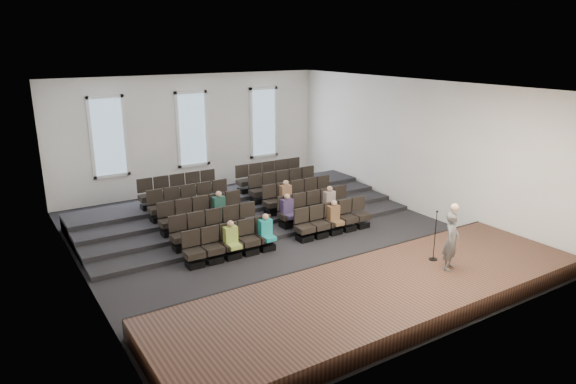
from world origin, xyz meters
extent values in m
plane|color=black|center=(0.00, 0.00, 0.00)|extent=(14.00, 14.00, 0.00)
cube|color=white|center=(0.00, 0.00, 5.01)|extent=(12.00, 14.00, 0.02)
cube|color=white|center=(0.00, 7.02, 2.50)|extent=(12.00, 0.04, 5.00)
cube|color=white|center=(0.00, -7.02, 2.50)|extent=(12.00, 0.04, 5.00)
cube|color=white|center=(-6.02, 0.00, 2.50)|extent=(0.04, 14.00, 5.00)
cube|color=white|center=(6.02, 0.00, 2.50)|extent=(0.04, 14.00, 5.00)
cube|color=#4E3221|center=(0.00, -5.10, 0.25)|extent=(11.80, 3.60, 0.50)
cube|color=black|center=(0.00, -3.33, 0.25)|extent=(11.80, 0.06, 0.52)
cube|color=black|center=(0.00, 2.33, 0.07)|extent=(11.80, 4.80, 0.15)
cube|color=black|center=(0.00, 2.85, 0.15)|extent=(11.80, 3.75, 0.30)
cube|color=black|center=(0.00, 3.38, 0.22)|extent=(11.80, 2.70, 0.45)
cube|color=black|center=(0.00, 3.90, 0.30)|extent=(11.80, 1.65, 0.60)
cube|color=black|center=(-3.13, -0.60, 0.10)|extent=(0.47, 0.43, 0.20)
cube|color=black|center=(-3.13, -0.60, 0.41)|extent=(0.55, 0.50, 0.19)
cube|color=black|center=(-3.13, -0.39, 0.82)|extent=(0.55, 0.08, 0.50)
cube|color=black|center=(-2.53, -0.60, 0.10)|extent=(0.47, 0.43, 0.20)
cube|color=black|center=(-2.53, -0.60, 0.41)|extent=(0.55, 0.50, 0.19)
cube|color=black|center=(-2.53, -0.39, 0.82)|extent=(0.55, 0.08, 0.50)
cube|color=black|center=(-1.93, -0.60, 0.10)|extent=(0.47, 0.43, 0.20)
cube|color=black|center=(-1.93, -0.60, 0.41)|extent=(0.55, 0.50, 0.19)
cube|color=black|center=(-1.93, -0.39, 0.82)|extent=(0.55, 0.08, 0.50)
cube|color=black|center=(-1.33, -0.60, 0.10)|extent=(0.47, 0.43, 0.20)
cube|color=black|center=(-1.33, -0.60, 0.41)|extent=(0.55, 0.50, 0.19)
cube|color=black|center=(-1.33, -0.39, 0.82)|extent=(0.55, 0.08, 0.50)
cube|color=black|center=(-0.73, -0.60, 0.10)|extent=(0.47, 0.43, 0.20)
cube|color=black|center=(-0.73, -0.60, 0.41)|extent=(0.55, 0.50, 0.19)
cube|color=black|center=(-0.73, -0.39, 0.82)|extent=(0.55, 0.08, 0.50)
cube|color=black|center=(0.73, -0.60, 0.10)|extent=(0.47, 0.43, 0.20)
cube|color=black|center=(0.73, -0.60, 0.41)|extent=(0.55, 0.50, 0.19)
cube|color=black|center=(0.73, -0.39, 0.82)|extent=(0.55, 0.08, 0.50)
cube|color=black|center=(1.33, -0.60, 0.10)|extent=(0.47, 0.43, 0.20)
cube|color=black|center=(1.33, -0.60, 0.41)|extent=(0.55, 0.50, 0.19)
cube|color=black|center=(1.33, -0.39, 0.82)|extent=(0.55, 0.08, 0.50)
cube|color=black|center=(1.93, -0.60, 0.10)|extent=(0.47, 0.43, 0.20)
cube|color=black|center=(1.93, -0.60, 0.41)|extent=(0.55, 0.50, 0.19)
cube|color=black|center=(1.93, -0.39, 0.82)|extent=(0.55, 0.08, 0.50)
cube|color=black|center=(2.53, -0.60, 0.10)|extent=(0.47, 0.43, 0.20)
cube|color=black|center=(2.53, -0.60, 0.41)|extent=(0.55, 0.50, 0.19)
cube|color=black|center=(2.53, -0.39, 0.82)|extent=(0.55, 0.08, 0.50)
cube|color=black|center=(3.13, -0.60, 0.10)|extent=(0.47, 0.43, 0.20)
cube|color=black|center=(3.13, -0.60, 0.41)|extent=(0.55, 0.50, 0.19)
cube|color=black|center=(3.13, -0.39, 0.82)|extent=(0.55, 0.08, 0.50)
cube|color=black|center=(-3.13, 0.45, 0.25)|extent=(0.47, 0.43, 0.20)
cube|color=black|center=(-3.13, 0.45, 0.56)|extent=(0.55, 0.50, 0.19)
cube|color=black|center=(-3.13, 0.66, 0.97)|extent=(0.55, 0.08, 0.50)
cube|color=black|center=(-2.53, 0.45, 0.25)|extent=(0.47, 0.43, 0.20)
cube|color=black|center=(-2.53, 0.45, 0.56)|extent=(0.55, 0.50, 0.19)
cube|color=black|center=(-2.53, 0.66, 0.97)|extent=(0.55, 0.08, 0.50)
cube|color=black|center=(-1.93, 0.45, 0.25)|extent=(0.47, 0.43, 0.20)
cube|color=black|center=(-1.93, 0.45, 0.56)|extent=(0.55, 0.50, 0.19)
cube|color=black|center=(-1.93, 0.66, 0.97)|extent=(0.55, 0.08, 0.50)
cube|color=black|center=(-1.33, 0.45, 0.25)|extent=(0.47, 0.43, 0.20)
cube|color=black|center=(-1.33, 0.45, 0.56)|extent=(0.55, 0.50, 0.19)
cube|color=black|center=(-1.33, 0.66, 0.97)|extent=(0.55, 0.08, 0.50)
cube|color=black|center=(-0.73, 0.45, 0.25)|extent=(0.47, 0.43, 0.20)
cube|color=black|center=(-0.73, 0.45, 0.56)|extent=(0.55, 0.50, 0.19)
cube|color=black|center=(-0.73, 0.66, 0.97)|extent=(0.55, 0.08, 0.50)
cube|color=black|center=(0.73, 0.45, 0.25)|extent=(0.47, 0.43, 0.20)
cube|color=black|center=(0.73, 0.45, 0.56)|extent=(0.55, 0.50, 0.19)
cube|color=black|center=(0.73, 0.66, 0.97)|extent=(0.55, 0.08, 0.50)
cube|color=black|center=(1.33, 0.45, 0.25)|extent=(0.47, 0.43, 0.20)
cube|color=black|center=(1.33, 0.45, 0.56)|extent=(0.55, 0.50, 0.19)
cube|color=black|center=(1.33, 0.66, 0.97)|extent=(0.55, 0.08, 0.50)
cube|color=black|center=(1.93, 0.45, 0.25)|extent=(0.47, 0.43, 0.20)
cube|color=black|center=(1.93, 0.45, 0.56)|extent=(0.55, 0.50, 0.19)
cube|color=black|center=(1.93, 0.66, 0.97)|extent=(0.55, 0.08, 0.50)
cube|color=black|center=(2.53, 0.45, 0.25)|extent=(0.47, 0.43, 0.20)
cube|color=black|center=(2.53, 0.45, 0.56)|extent=(0.55, 0.50, 0.19)
cube|color=black|center=(2.53, 0.66, 0.97)|extent=(0.55, 0.08, 0.50)
cube|color=black|center=(3.13, 0.45, 0.25)|extent=(0.47, 0.43, 0.20)
cube|color=black|center=(3.13, 0.45, 0.56)|extent=(0.55, 0.50, 0.19)
cube|color=black|center=(3.13, 0.66, 0.97)|extent=(0.55, 0.08, 0.50)
cube|color=black|center=(-3.13, 1.50, 0.40)|extent=(0.47, 0.42, 0.20)
cube|color=black|center=(-3.13, 1.50, 0.71)|extent=(0.55, 0.50, 0.19)
cube|color=black|center=(-3.13, 1.71, 1.12)|extent=(0.55, 0.08, 0.50)
cube|color=black|center=(-2.53, 1.50, 0.40)|extent=(0.47, 0.42, 0.20)
cube|color=black|center=(-2.53, 1.50, 0.71)|extent=(0.55, 0.50, 0.19)
cube|color=black|center=(-2.53, 1.71, 1.12)|extent=(0.55, 0.08, 0.50)
cube|color=black|center=(-1.93, 1.50, 0.40)|extent=(0.47, 0.42, 0.20)
cube|color=black|center=(-1.93, 1.50, 0.71)|extent=(0.55, 0.50, 0.19)
cube|color=black|center=(-1.93, 1.71, 1.12)|extent=(0.55, 0.08, 0.50)
cube|color=black|center=(-1.33, 1.50, 0.40)|extent=(0.47, 0.42, 0.20)
cube|color=black|center=(-1.33, 1.50, 0.71)|extent=(0.55, 0.50, 0.19)
cube|color=black|center=(-1.33, 1.71, 1.12)|extent=(0.55, 0.08, 0.50)
cube|color=black|center=(-0.73, 1.50, 0.40)|extent=(0.47, 0.42, 0.20)
cube|color=black|center=(-0.73, 1.50, 0.71)|extent=(0.55, 0.50, 0.19)
cube|color=black|center=(-0.73, 1.71, 1.12)|extent=(0.55, 0.08, 0.50)
cube|color=black|center=(0.73, 1.50, 0.40)|extent=(0.47, 0.42, 0.20)
cube|color=black|center=(0.73, 1.50, 0.71)|extent=(0.55, 0.50, 0.19)
cube|color=black|center=(0.73, 1.71, 1.12)|extent=(0.55, 0.08, 0.50)
cube|color=black|center=(1.33, 1.50, 0.40)|extent=(0.47, 0.42, 0.20)
cube|color=black|center=(1.33, 1.50, 0.71)|extent=(0.55, 0.50, 0.19)
cube|color=black|center=(1.33, 1.71, 1.12)|extent=(0.55, 0.08, 0.50)
cube|color=black|center=(1.93, 1.50, 0.40)|extent=(0.47, 0.42, 0.20)
cube|color=black|center=(1.93, 1.50, 0.71)|extent=(0.55, 0.50, 0.19)
cube|color=black|center=(1.93, 1.71, 1.12)|extent=(0.55, 0.08, 0.50)
cube|color=black|center=(2.53, 1.50, 0.40)|extent=(0.47, 0.42, 0.20)
cube|color=black|center=(2.53, 1.50, 0.71)|extent=(0.55, 0.50, 0.19)
cube|color=black|center=(2.53, 1.71, 1.12)|extent=(0.55, 0.08, 0.50)
cube|color=black|center=(3.13, 1.50, 0.40)|extent=(0.47, 0.42, 0.20)
cube|color=black|center=(3.13, 1.50, 0.71)|extent=(0.55, 0.50, 0.19)
cube|color=black|center=(3.13, 1.71, 1.12)|extent=(0.55, 0.08, 0.50)
cube|color=black|center=(-3.13, 2.55, 0.55)|extent=(0.47, 0.42, 0.20)
cube|color=black|center=(-3.13, 2.55, 0.86)|extent=(0.55, 0.50, 0.19)
cube|color=black|center=(-3.13, 2.76, 1.27)|extent=(0.55, 0.08, 0.50)
cube|color=black|center=(-2.53, 2.55, 0.55)|extent=(0.47, 0.42, 0.20)
cube|color=black|center=(-2.53, 2.55, 0.86)|extent=(0.55, 0.50, 0.19)
cube|color=black|center=(-2.53, 2.76, 1.27)|extent=(0.55, 0.08, 0.50)
cube|color=black|center=(-1.93, 2.55, 0.55)|extent=(0.47, 0.42, 0.20)
cube|color=black|center=(-1.93, 2.55, 0.86)|extent=(0.55, 0.50, 0.19)
cube|color=black|center=(-1.93, 2.76, 1.27)|extent=(0.55, 0.08, 0.50)
cube|color=black|center=(-1.33, 2.55, 0.55)|extent=(0.47, 0.42, 0.20)
cube|color=black|center=(-1.33, 2.55, 0.86)|extent=(0.55, 0.50, 0.19)
cube|color=black|center=(-1.33, 2.76, 1.27)|extent=(0.55, 0.08, 0.50)
cube|color=black|center=(-0.73, 2.55, 0.55)|extent=(0.47, 0.42, 0.20)
cube|color=black|center=(-0.73, 2.55, 0.86)|extent=(0.55, 0.50, 0.19)
cube|color=black|center=(-0.73, 2.76, 1.27)|extent=(0.55, 0.08, 0.50)
cube|color=black|center=(0.73, 2.55, 0.55)|extent=(0.47, 0.42, 0.20)
cube|color=black|center=(0.73, 2.55, 0.86)|extent=(0.55, 0.50, 0.19)
cube|color=black|center=(0.73, 2.76, 1.27)|extent=(0.55, 0.08, 0.50)
cube|color=black|center=(1.33, 2.55, 0.55)|extent=(0.47, 0.42, 0.20)
cube|color=black|center=(1.33, 2.55, 0.86)|extent=(0.55, 0.50, 0.19)
cube|color=black|center=(1.33, 2.76, 1.27)|extent=(0.55, 0.08, 0.50)
cube|color=black|center=(1.93, 2.55, 0.55)|extent=(0.47, 0.42, 0.20)
cube|color=black|center=(1.93, 2.55, 0.86)|extent=(0.55, 0.50, 0.19)
cube|color=black|center=(1.93, 2.76, 1.27)|extent=(0.55, 0.08, 0.50)
cube|color=black|center=(2.53, 2.55, 0.55)|extent=(0.47, 0.42, 0.20)
cube|color=black|center=(2.53, 2.55, 0.86)|extent=(0.55, 0.50, 0.19)
cube|color=black|center=(2.53, 2.76, 1.27)|extent=(0.55, 0.08, 0.50)
cube|color=black|center=(3.13, 2.55, 0.55)|extent=(0.47, 0.42, 0.20)
cube|color=black|center=(3.13, 2.55, 0.86)|extent=(0.55, 0.50, 0.19)
cube|color=black|center=(3.13, 2.76, 1.27)|extent=(0.55, 0.08, 0.50)
cube|color=black|center=(-3.13, 3.60, 0.70)|extent=(0.47, 0.42, 0.20)
cube|color=black|center=(-3.13, 3.60, 1.01)|extent=(0.55, 0.50, 0.19)
cube|color=black|center=(-3.13, 3.81, 1.42)|extent=(0.55, 0.08, 0.50)
cube|color=black|center=(-2.53, 3.60, 0.70)|extent=(0.47, 0.42, 0.20)
cube|color=black|center=(-2.53, 3.60, 1.01)|extent=(0.55, 0.50, 0.19)
cube|color=black|center=(-2.53, 3.81, 1.42)|extent=(0.55, 0.08, 0.50)
cube|color=black|center=(-1.93, 3.60, 0.70)|extent=(0.47, 0.42, 0.20)
cube|color=black|center=(-1.93, 3.60, 1.01)|extent=(0.55, 0.50, 0.19)
cube|color=black|center=(-1.93, 3.81, 1.42)|extent=(0.55, 0.08, 0.50)
cube|color=black|center=(-1.33, 3.60, 0.70)|extent=(0.47, 0.42, 0.20)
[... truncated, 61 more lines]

